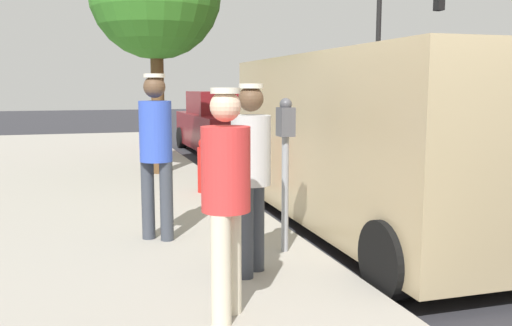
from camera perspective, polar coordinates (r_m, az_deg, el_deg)
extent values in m
plane|color=#2D2D33|center=(5.67, 18.77, -10.86)|extent=(80.00, 80.00, 0.00)
cube|color=#9E998E|center=(4.65, -20.11, -14.12)|extent=(5.00, 32.00, 0.15)
cylinder|color=gray|center=(5.48, 3.00, -3.24)|extent=(0.07, 0.07, 1.15)
cube|color=#4C4C51|center=(5.39, 3.05, 4.24)|extent=(0.14, 0.18, 0.28)
sphere|color=#47474C|center=(5.38, 3.07, 6.04)|extent=(0.12, 0.12, 0.12)
cylinder|color=beige|center=(3.86, -3.61, -10.92)|extent=(0.14, 0.14, 0.78)
cylinder|color=beige|center=(4.05, -2.51, -9.97)|extent=(0.14, 0.14, 0.78)
cylinder|color=red|center=(3.80, -3.12, -0.63)|extent=(0.34, 0.34, 0.58)
sphere|color=beige|center=(3.76, -3.17, 5.82)|extent=(0.21, 0.21, 0.21)
cylinder|color=silver|center=(3.75, -3.18, 7.43)|extent=(0.20, 0.20, 0.04)
cylinder|color=#383D47|center=(6.07, -11.02, -3.75)|extent=(0.14, 0.14, 0.85)
cylinder|color=#383D47|center=(5.97, -9.17, -3.90)|extent=(0.14, 0.14, 0.85)
cylinder|color=blue|center=(5.92, -10.27, 3.22)|extent=(0.34, 0.34, 0.63)
sphere|color=brown|center=(5.90, -10.39, 7.70)|extent=(0.23, 0.23, 0.23)
cylinder|color=silver|center=(5.90, -10.41, 8.81)|extent=(0.22, 0.22, 0.04)
cylinder|color=#383D47|center=(4.76, -1.11, -7.15)|extent=(0.14, 0.14, 0.79)
cylinder|color=#383D47|center=(4.95, 0.05, -6.56)|extent=(0.14, 0.14, 0.79)
cylinder|color=#B7B7B7|center=(4.73, -0.53, 1.32)|extent=(0.34, 0.34, 0.60)
sphere|color=brown|center=(4.70, -0.53, 6.60)|extent=(0.21, 0.21, 0.21)
cylinder|color=silver|center=(4.70, -0.53, 7.91)|extent=(0.20, 0.20, 0.04)
cube|color=tan|center=(6.91, 12.00, 2.61)|extent=(2.06, 5.22, 1.96)
cylinder|color=black|center=(4.85, 13.41, -9.62)|extent=(0.23, 0.68, 0.68)
cylinder|color=black|center=(9.25, 10.98, -1.24)|extent=(0.23, 0.68, 0.68)
cylinder|color=black|center=(8.55, -0.39, -1.84)|extent=(0.23, 0.68, 0.68)
cube|color=maroon|center=(14.94, -3.26, 3.34)|extent=(1.87, 4.42, 0.89)
cube|color=maroon|center=(15.11, -3.50, 6.21)|extent=(1.62, 2.00, 0.60)
cylinder|color=black|center=(13.65, 2.00, 1.63)|extent=(0.23, 0.60, 0.60)
cylinder|color=black|center=(13.17, -5.06, 1.37)|extent=(0.23, 0.60, 0.60)
cylinder|color=black|center=(16.77, -1.83, 2.79)|extent=(0.23, 0.60, 0.60)
cylinder|color=black|center=(16.38, -7.63, 2.60)|extent=(0.23, 0.60, 0.60)
cylinder|color=black|center=(18.52, 12.37, 10.21)|extent=(0.16, 0.16, 5.20)
sphere|color=green|center=(19.98, 17.98, 15.02)|extent=(0.17, 0.17, 0.17)
cylinder|color=brown|center=(10.58, -10.02, 5.63)|extent=(0.24, 0.24, 2.48)
cylinder|color=red|center=(8.63, -5.22, -0.70)|extent=(0.24, 0.24, 0.70)
sphere|color=red|center=(8.58, -5.26, 2.01)|extent=(0.20, 0.20, 0.20)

